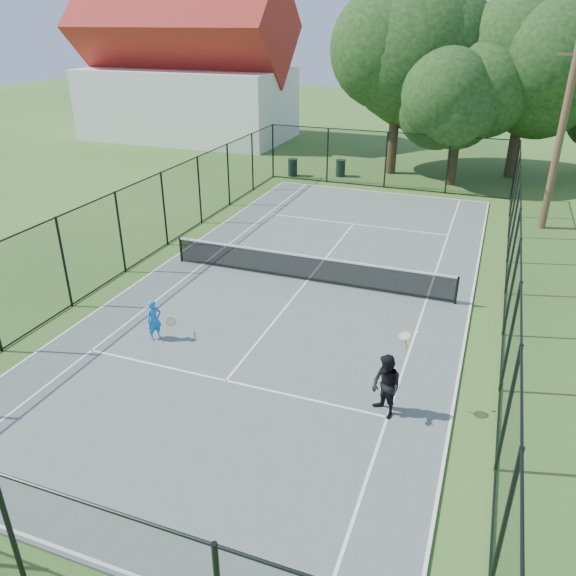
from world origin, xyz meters
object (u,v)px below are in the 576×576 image
(trash_bin_right, at_px, (340,168))
(utility_pole, at_px, (560,137))
(player_blue, at_px, (154,320))
(player_black, at_px, (386,386))
(tennis_net, at_px, (308,267))
(trash_bin_left, at_px, (293,167))

(trash_bin_right, bearing_deg, utility_pole, -27.35)
(player_blue, relative_size, player_black, 0.59)
(trash_bin_right, xyz_separation_m, player_blue, (0.10, -19.77, 0.17))
(utility_pole, relative_size, player_blue, 6.50)
(tennis_net, xyz_separation_m, player_blue, (-2.80, -5.21, 0.08))
(trash_bin_left, distance_m, trash_bin_right, 2.79)
(trash_bin_right, xyz_separation_m, utility_pole, (10.76, -5.56, 3.46))
(trash_bin_right, relative_size, player_black, 0.47)
(player_blue, distance_m, player_black, 6.89)
(trash_bin_right, distance_m, player_blue, 19.77)
(tennis_net, height_order, trash_bin_left, tennis_net)
(utility_pole, relative_size, player_black, 3.84)
(tennis_net, xyz_separation_m, trash_bin_right, (-2.90, 14.56, -0.10))
(player_black, bearing_deg, tennis_net, 122.38)
(tennis_net, bearing_deg, player_blue, -118.23)
(trash_bin_left, xyz_separation_m, player_blue, (2.74, -18.86, 0.15))
(player_blue, bearing_deg, player_black, -9.22)
(player_blue, bearing_deg, tennis_net, 61.77)
(trash_bin_right, height_order, utility_pole, utility_pole)
(utility_pole, bearing_deg, player_black, -104.13)
(tennis_net, height_order, player_blue, player_blue)
(trash_bin_right, distance_m, player_black, 21.99)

